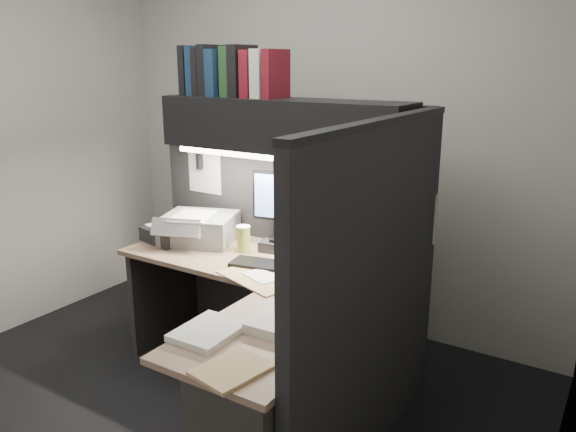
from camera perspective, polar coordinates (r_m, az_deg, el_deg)
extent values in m
plane|color=black|center=(3.32, -9.96, -18.82)|extent=(3.50, 3.50, 0.00)
cube|color=beige|center=(4.01, 3.75, 8.15)|extent=(3.50, 0.04, 2.70)
cube|color=beige|center=(2.06, 27.04, -0.51)|extent=(0.04, 3.00, 2.70)
cube|color=black|center=(3.62, -0.32, -1.50)|extent=(1.90, 0.06, 1.60)
cube|color=black|center=(2.58, 8.59, -8.88)|extent=(0.06, 1.50, 1.60)
cube|color=#8D6D59|center=(3.32, -2.75, -4.66)|extent=(1.70, 0.68, 0.03)
cube|color=#8D6D59|center=(2.46, -2.47, -12.21)|extent=(0.60, 0.85, 0.03)
cube|color=#2A2725|center=(3.69, 0.02, -8.63)|extent=(1.61, 0.02, 0.70)
cube|color=#2A2725|center=(3.94, -12.33, -7.40)|extent=(0.04, 0.61, 0.70)
cube|color=black|center=(3.28, -0.64, 9.22)|extent=(1.55, 0.34, 0.30)
cylinder|color=white|center=(3.19, -2.01, 5.95)|extent=(1.32, 0.04, 0.04)
cube|color=black|center=(3.45, 0.08, -3.07)|extent=(0.36, 0.25, 0.06)
cube|color=black|center=(3.41, 0.08, -1.41)|extent=(0.05, 0.04, 0.11)
cube|color=black|center=(3.36, 0.03, 1.92)|extent=(0.45, 0.11, 0.30)
cube|color=#739DFC|center=(3.34, -0.14, 1.85)|extent=(0.41, 0.08, 0.26)
cube|color=black|center=(3.18, -1.60, -5.08)|extent=(0.51, 0.26, 0.02)
cube|color=navy|center=(2.94, 5.48, -7.12)|extent=(0.26, 0.24, 0.00)
ellipsoid|color=black|center=(2.95, 5.75, -6.64)|extent=(0.08, 0.11, 0.04)
cube|color=beige|center=(3.21, 6.16, -4.36)|extent=(0.27, 0.28, 0.09)
cylinder|color=#C3C54F|center=(3.43, -4.55, -2.40)|extent=(0.10, 0.10, 0.15)
cube|color=gray|center=(3.66, -8.98, -1.23)|extent=(0.55, 0.51, 0.18)
cube|color=black|center=(3.72, -12.06, -1.82)|extent=(0.34, 0.31, 0.09)
cube|color=tan|center=(3.04, -2.69, -6.23)|extent=(0.52, 0.42, 0.01)
cube|color=white|center=(2.47, -1.10, -11.08)|extent=(0.24, 0.21, 0.04)
cube|color=white|center=(2.46, -8.07, -11.53)|extent=(0.24, 0.30, 0.03)
cube|color=tan|center=(2.19, -5.72, -15.27)|extent=(0.26, 0.30, 0.02)
cube|color=black|center=(3.69, -9.66, 14.36)|extent=(0.05, 0.22, 0.30)
cube|color=navy|center=(3.64, -8.98, 14.34)|extent=(0.05, 0.22, 0.29)
cube|color=black|center=(3.60, -8.41, 14.25)|extent=(0.04, 0.22, 0.28)
cube|color=black|center=(3.56, -7.69, 14.44)|extent=(0.06, 0.22, 0.30)
cube|color=navy|center=(3.50, -6.88, 14.22)|extent=(0.07, 0.22, 0.28)
cube|color=#285028|center=(3.48, -5.48, 14.39)|extent=(0.07, 0.22, 0.29)
cube|color=black|center=(3.42, -4.62, 14.45)|extent=(0.07, 0.22, 0.30)
cube|color=maroon|center=(3.38, -3.44, 14.21)|extent=(0.07, 0.22, 0.27)
cube|color=white|center=(3.34, -2.37, 14.25)|extent=(0.07, 0.22, 0.27)
cube|color=maroon|center=(3.29, -1.21, 14.23)|extent=(0.05, 0.22, 0.27)
cube|color=white|center=(3.23, 9.41, 0.77)|extent=(0.21, 0.00, 0.28)
cube|color=white|center=(3.16, 13.06, -0.13)|extent=(0.21, 0.00, 0.28)
cube|color=white|center=(3.88, -8.48, 4.80)|extent=(0.28, 0.00, 0.34)
cube|color=black|center=(2.40, 6.74, -5.07)|extent=(0.00, 0.18, 0.22)
cube|color=white|center=(2.14, 2.53, -9.65)|extent=(0.00, 0.21, 0.28)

